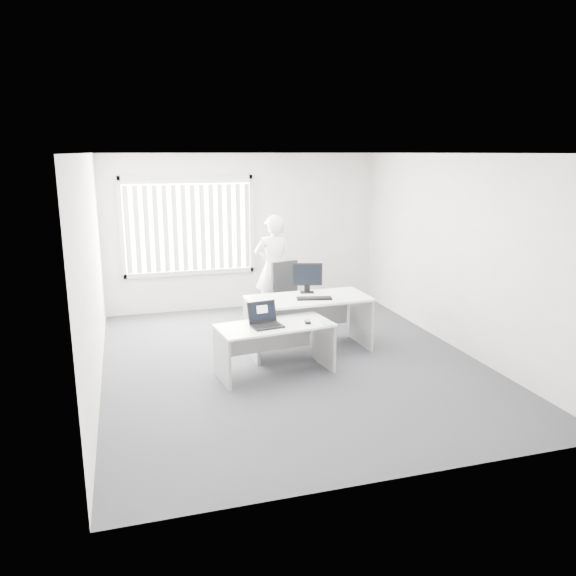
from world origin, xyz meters
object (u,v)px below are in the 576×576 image
object	(u,v)px
laptop	(267,316)
office_chair	(290,309)
desk_near	(275,338)
person	(274,268)
desk_far	(308,312)
monitor	(307,278)

from	to	relation	value
laptop	office_chair	bearing A→B (deg)	56.65
desk_near	person	bearing A→B (deg)	67.58
desk_far	monitor	distance (m)	0.52
office_chair	person	distance (m)	0.82
desk_far	office_chair	distance (m)	1.06
person	laptop	distance (m)	2.54
desk_far	laptop	bearing A→B (deg)	-137.38
person	laptop	bearing A→B (deg)	77.67
office_chair	monitor	bearing A→B (deg)	-100.32
desk_near	monitor	xyz separation A→B (m)	(0.77, 1.00, 0.53)
person	desk_far	bearing A→B (deg)	97.33
monitor	person	bearing A→B (deg)	111.24
desk_far	desk_near	bearing A→B (deg)	-135.71
desk_far	monitor	bearing A→B (deg)	73.64
laptop	desk_near	bearing A→B (deg)	23.83
desk_far	person	bearing A→B (deg)	90.70
desk_near	laptop	bearing A→B (deg)	-155.08
desk_near	person	world-z (taller)	person
desk_near	laptop	distance (m)	0.36
person	monitor	world-z (taller)	person
desk_far	office_chair	bearing A→B (deg)	86.36
laptop	monitor	xyz separation A→B (m)	(0.88, 1.07, 0.20)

